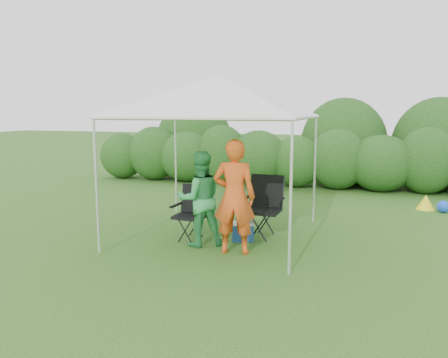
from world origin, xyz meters
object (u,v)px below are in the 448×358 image
(man, at_px, (234,197))
(chair_right, at_px, (264,202))
(chair_left, at_px, (192,209))
(woman, at_px, (200,199))
(canopy, at_px, (219,96))
(cooler, at_px, (243,231))

(man, bearing_deg, chair_right, -110.89)
(chair_left, xyz_separation_m, woman, (0.27, -0.33, 0.25))
(canopy, xyz_separation_m, woman, (-0.13, -0.63, -1.68))
(chair_right, xyz_separation_m, chair_left, (-1.16, -0.53, -0.08))
(chair_right, relative_size, cooler, 2.43)
(chair_left, bearing_deg, chair_right, 28.38)
(chair_right, height_order, cooler, chair_right)
(canopy, bearing_deg, chair_right, 16.94)
(chair_left, height_order, woman, woman)
(man, distance_m, woman, 0.70)
(man, bearing_deg, woman, -27.14)
(woman, bearing_deg, man, 129.23)
(man, xyz_separation_m, cooler, (-0.05, 0.68, -0.74))
(woman, distance_m, cooler, 0.99)
(cooler, bearing_deg, chair_right, 36.28)
(woman, bearing_deg, chair_left, -82.81)
(canopy, relative_size, chair_right, 2.85)
(chair_right, xyz_separation_m, cooler, (-0.28, -0.40, -0.45))
(canopy, relative_size, woman, 1.97)
(canopy, xyz_separation_m, chair_left, (-0.39, -0.30, -1.93))
(chair_left, distance_m, cooler, 0.96)
(woman, height_order, cooler, woman)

